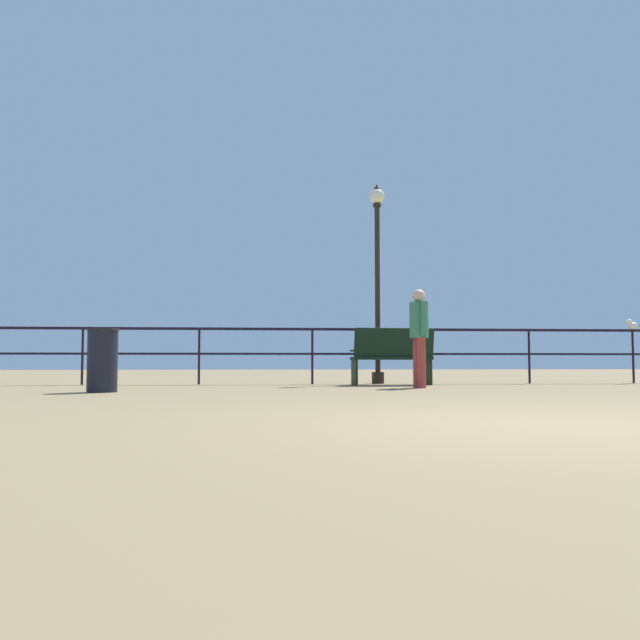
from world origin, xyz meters
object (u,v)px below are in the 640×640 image
(bench_near_left, at_px, (393,354))
(lamppost_center, at_px, (377,268))
(person_by_bench, at_px, (419,331))
(seagull_on_rail, at_px, (632,325))
(trash_bin, at_px, (102,360))

(bench_near_left, distance_m, lamppost_center, 1.88)
(person_by_bench, bearing_deg, seagull_on_rail, 22.00)
(trash_bin, bearing_deg, bench_near_left, 27.00)
(bench_near_left, height_order, trash_bin, bench_near_left)
(person_by_bench, height_order, seagull_on_rail, person_by_bench)
(lamppost_center, height_order, person_by_bench, lamppost_center)
(lamppost_center, relative_size, seagull_on_rail, 10.00)
(trash_bin, bearing_deg, seagull_on_rail, 17.62)
(bench_near_left, bearing_deg, trash_bin, -153.00)
(seagull_on_rail, bearing_deg, trash_bin, -162.38)
(bench_near_left, bearing_deg, person_by_bench, -81.00)
(bench_near_left, distance_m, seagull_on_rail, 4.96)
(lamppost_center, height_order, seagull_on_rail, lamppost_center)
(person_by_bench, relative_size, trash_bin, 1.80)
(person_by_bench, bearing_deg, trash_bin, -166.97)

